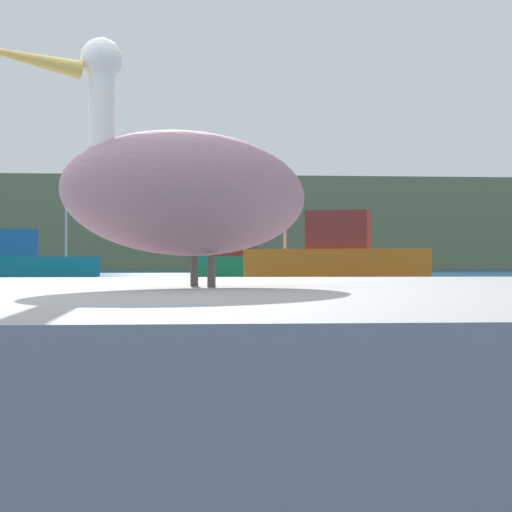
{
  "coord_description": "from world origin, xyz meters",
  "views": [
    {
      "loc": [
        1.05,
        -2.71,
        0.82
      ],
      "look_at": [
        2.4,
        17.91,
        0.96
      ],
      "focal_mm": 47.95,
      "sensor_mm": 36.0,
      "label": 1
    }
  ],
  "objects": [
    {
      "name": "hillside_backdrop",
      "position": [
        0.0,
        65.65,
        4.37
      ],
      "size": [
        140.0,
        11.09,
        8.74
      ],
      "primitive_type": "cube",
      "color": "#6B7A51",
      "rests_on": "ground"
    },
    {
      "name": "fishing_boat_orange",
      "position": [
        5.67,
        21.92,
        0.92
      ],
      "size": [
        6.94,
        4.08,
        4.27
      ],
      "rotation": [
        0.0,
        0.0,
        2.82
      ],
      "color": "orange",
      "rests_on": "ground"
    },
    {
      "name": "fishing_boat_teal",
      "position": [
        -8.87,
        32.96,
        0.87
      ],
      "size": [
        7.91,
        5.05,
        4.75
      ],
      "rotation": [
        0.0,
        0.0,
        0.38
      ],
      "color": "teal",
      "rests_on": "ground"
    },
    {
      "name": "pelican",
      "position": [
        0.96,
        -0.21,
        1.08
      ],
      "size": [
        1.28,
        0.8,
        0.86
      ],
      "rotation": [
        0.0,
        0.0,
        -2.7
      ],
      "color": "gray",
      "rests_on": "pier_dock"
    },
    {
      "name": "fishing_boat_green",
      "position": [
        3.16,
        34.42,
        0.89
      ],
      "size": [
        6.44,
        2.54,
        4.42
      ],
      "rotation": [
        0.0,
        0.0,
        3.06
      ],
      "color": "#1E8C4C",
      "rests_on": "ground"
    },
    {
      "name": "pier_dock",
      "position": [
        0.97,
        -0.21,
        0.36
      ],
      "size": [
        3.92,
        2.96,
        0.72
      ],
      "primitive_type": "cube",
      "color": "gray",
      "rests_on": "ground"
    }
  ]
}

